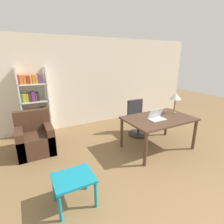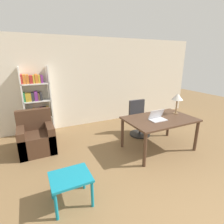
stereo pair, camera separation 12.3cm
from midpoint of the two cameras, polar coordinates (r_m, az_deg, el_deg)
The scene contains 8 objects.
wall_back at distance 5.62m, azimuth -8.90°, elevation 9.49°, with size 8.00×0.06×2.70m.
desk at distance 4.19m, azimuth 14.19°, elevation -2.99°, with size 1.57×1.02×0.77m.
laptop at distance 4.03m, azimuth 13.49°, elevation -1.66°, with size 0.37×0.24×0.23m.
table_lamp at distance 4.54m, azimuth 19.32°, elevation 4.70°, with size 0.27×0.27×0.51m.
office_chair at distance 4.98m, azimuth 7.58°, elevation -2.54°, with size 0.57×0.57×0.97m.
side_table_blue at distance 2.78m, azimuth -13.77°, elevation -21.17°, with size 0.58×0.49×0.47m.
armchair at distance 4.42m, azimuth -24.50°, elevation -8.12°, with size 0.77×0.73×0.95m.
bookshelf at distance 5.22m, azimuth -24.82°, elevation 1.97°, with size 0.73×0.28×1.89m.
Camera 1 is at (-1.89, -0.70, 2.10)m, focal length 28.00 mm.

